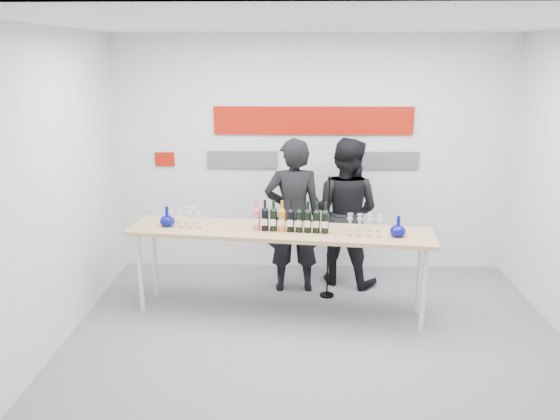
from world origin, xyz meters
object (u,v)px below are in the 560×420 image
at_px(tasting_table, 280,236).
at_px(presenter_right, 345,212).
at_px(presenter_left, 293,216).
at_px(mic_stand, 328,261).

distance_m(tasting_table, presenter_right, 1.18).
bearing_deg(presenter_right, presenter_left, 46.87).
height_order(presenter_left, presenter_right, presenter_left).
height_order(tasting_table, presenter_right, presenter_right).
relative_size(tasting_table, presenter_left, 1.77).
xyz_separation_m(tasting_table, presenter_right, (0.76, 0.90, 0.01)).
xyz_separation_m(presenter_left, mic_stand, (0.40, -0.20, -0.48)).
bearing_deg(mic_stand, presenter_left, 160.21).
bearing_deg(tasting_table, presenter_right, 56.26).
distance_m(tasting_table, presenter_left, 0.66).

